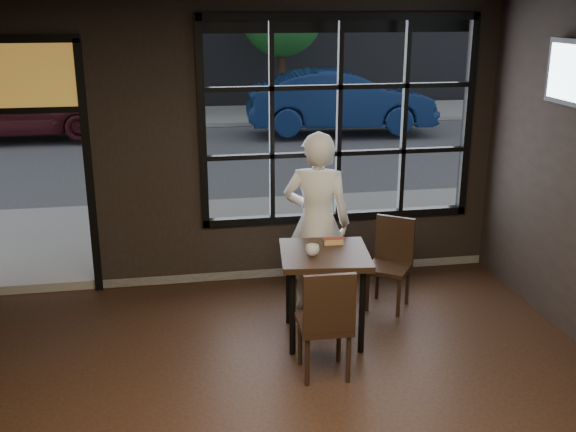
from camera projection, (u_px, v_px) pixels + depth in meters
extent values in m
cube|color=black|center=(339.00, 121.00, 7.39)|extent=(3.06, 0.12, 2.28)
cube|color=orange|center=(17.00, 75.00, 6.68)|extent=(1.20, 0.06, 0.70)
cube|color=#545456|center=(184.00, 83.00, 26.98)|extent=(60.00, 41.00, 0.04)
cube|color=black|center=(324.00, 295.00, 6.28)|extent=(0.89, 0.89, 0.87)
cube|color=black|center=(324.00, 320.00, 5.63)|extent=(0.44, 0.44, 0.99)
cube|color=black|center=(389.00, 265.00, 6.89)|extent=(0.57, 0.57, 0.94)
imported|color=silver|center=(317.00, 223.00, 6.76)|extent=(0.78, 0.63, 1.86)
imported|color=silver|center=(312.00, 250.00, 6.06)|extent=(0.16, 0.16, 0.10)
imported|color=navy|center=(340.00, 100.00, 15.94)|extent=(4.50, 1.82, 1.45)
imported|color=#471519|center=(19.00, 106.00, 15.25)|extent=(4.19, 1.70, 1.43)
cylinder|color=#332114|center=(148.00, 84.00, 17.71)|extent=(0.18, 0.18, 2.01)
sphere|color=#206A27|center=(144.00, 19.00, 17.21)|extent=(2.20, 2.20, 2.20)
cylinder|color=#332114|center=(282.00, 78.00, 18.80)|extent=(0.19, 0.19, 2.08)
sphere|color=#1B501E|center=(282.00, 14.00, 18.28)|extent=(2.27, 2.27, 2.27)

